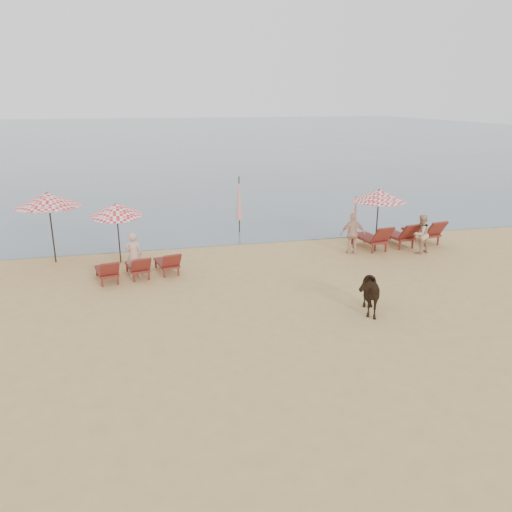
% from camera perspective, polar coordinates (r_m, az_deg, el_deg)
% --- Properties ---
extents(ground, '(120.00, 120.00, 0.00)m').
position_cam_1_polar(ground, '(11.10, 6.16, -13.10)').
color(ground, tan).
rests_on(ground, ground).
extents(sea, '(160.00, 140.00, 0.06)m').
position_cam_1_polar(sea, '(89.20, -11.59, 13.59)').
color(sea, '#51606B').
rests_on(sea, ground).
extents(lounger_cluster_left, '(2.83, 2.01, 0.57)m').
position_cam_1_polar(lounger_cluster_left, '(16.77, -13.28, -1.16)').
color(lounger_cluster_left, maroon).
rests_on(lounger_cluster_left, ground).
extents(lounger_cluster_right, '(3.50, 2.37, 0.72)m').
position_cam_1_polar(lounger_cluster_right, '(20.62, 16.10, 2.41)').
color(lounger_cluster_right, maroon).
rests_on(lounger_cluster_right, ground).
extents(umbrella_open_left_a, '(2.25, 2.25, 2.56)m').
position_cam_1_polar(umbrella_open_left_a, '(18.86, -22.68, 5.99)').
color(umbrella_open_left_a, black).
rests_on(umbrella_open_left_a, ground).
extents(umbrella_open_left_b, '(1.77, 1.80, 2.25)m').
position_cam_1_polar(umbrella_open_left_b, '(18.12, -15.67, 5.15)').
color(umbrella_open_left_b, black).
rests_on(umbrella_open_left_b, ground).
extents(umbrella_open_right, '(2.00, 2.00, 2.44)m').
position_cam_1_polar(umbrella_open_right, '(19.29, 13.87, 6.76)').
color(umbrella_open_right, black).
rests_on(umbrella_open_right, ground).
extents(umbrella_closed_left, '(0.30, 0.30, 2.48)m').
position_cam_1_polar(umbrella_closed_left, '(21.61, -1.94, 6.57)').
color(umbrella_closed_left, black).
rests_on(umbrella_closed_left, ground).
extents(umbrella_closed_right, '(0.25, 0.25, 2.07)m').
position_cam_1_polar(umbrella_closed_right, '(19.74, 11.23, 4.43)').
color(umbrella_closed_right, black).
rests_on(umbrella_closed_right, ground).
extents(cow, '(1.04, 1.63, 1.27)m').
position_cam_1_polar(cow, '(13.96, 12.48, -3.89)').
color(cow, black).
rests_on(cow, ground).
extents(beachgoer_left, '(0.58, 0.41, 1.51)m').
position_cam_1_polar(beachgoer_left, '(16.82, -13.80, 0.14)').
color(beachgoer_left, tan).
rests_on(beachgoer_left, ground).
extents(beachgoer_right_a, '(0.86, 0.76, 1.49)m').
position_cam_1_polar(beachgoer_right_a, '(19.87, 18.34, 2.39)').
color(beachgoer_right_a, tan).
rests_on(beachgoer_right_a, ground).
extents(beachgoer_right_b, '(0.98, 0.54, 1.58)m').
position_cam_1_polar(beachgoer_right_b, '(19.11, 11.00, 2.53)').
color(beachgoer_right_b, '#D6A185').
rests_on(beachgoer_right_b, ground).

